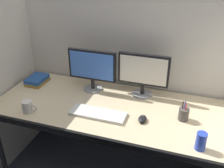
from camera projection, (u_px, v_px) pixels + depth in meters
cubicle_partition_rear at (125, 78)px, 2.41m from camera, size 2.21×0.06×1.57m
desk at (110, 112)px, 2.07m from camera, size 1.90×0.80×0.74m
monitor_left at (92, 68)px, 2.21m from camera, size 0.43×0.17×0.37m
monitor_right at (143, 72)px, 2.12m from camera, size 0.43×0.17×0.37m
keyboard_main at (98, 114)px, 1.95m from camera, size 0.43×0.15×0.02m
computer_mouse at (142, 119)px, 1.88m from camera, size 0.06×0.10×0.04m
book_stack at (37, 80)px, 2.41m from camera, size 0.15×0.21×0.06m
pen_cup at (184, 114)px, 1.88m from camera, size 0.08×0.08×0.16m
coffee_mug at (28, 107)px, 1.97m from camera, size 0.13×0.08×0.09m
soda_can at (201, 141)px, 1.59m from camera, size 0.07×0.07×0.12m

